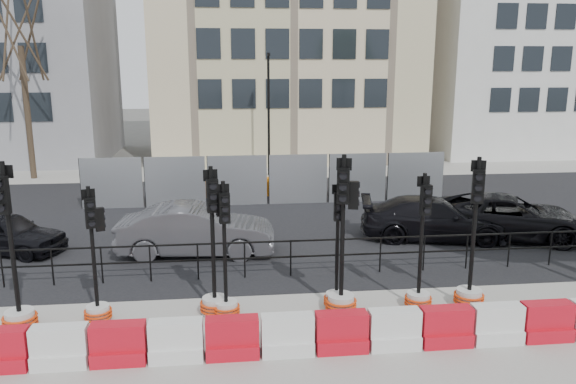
{
  "coord_description": "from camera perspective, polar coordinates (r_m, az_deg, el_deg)",
  "views": [
    {
      "loc": [
        -1.6,
        -12.61,
        5.46
      ],
      "look_at": [
        0.13,
        3.0,
        1.87
      ],
      "focal_mm": 35.0,
      "sensor_mm": 36.0,
      "label": 1
    }
  ],
  "objects": [
    {
      "name": "heras_fencing",
      "position": [
        22.84,
        -3.39,
        0.85
      ],
      "size": [
        14.33,
        1.72,
        2.0
      ],
      "color": "#979BA0",
      "rests_on": "ground"
    },
    {
      "name": "traffic_signal_e",
      "position": [
        12.95,
        4.97,
        -9.18
      ],
      "size": [
        0.58,
        0.58,
        2.96
      ],
      "rotation": [
        0.0,
        0.0,
        -0.05
      ],
      "color": "#BABAB5",
      "rests_on": "ground"
    },
    {
      "name": "car_a",
      "position": [
        18.53,
        -26.78,
        -3.74
      ],
      "size": [
        3.75,
        4.5,
        1.21
      ],
      "primitive_type": "imported",
      "rotation": [
        0.0,
        0.0,
        1.22
      ],
      "color": "black",
      "rests_on": "ground"
    },
    {
      "name": "building_white",
      "position": [
        39.36,
        22.79,
        15.6
      ],
      "size": [
        12.0,
        9.06,
        16.0
      ],
      "color": "silver",
      "rests_on": "ground"
    },
    {
      "name": "lamp_post_far",
      "position": [
        27.76,
        -1.98,
        8.23
      ],
      "size": [
        0.12,
        0.56,
        6.0
      ],
      "color": "black",
      "rests_on": "ground"
    },
    {
      "name": "car_b",
      "position": [
        16.56,
        -9.3,
        -3.86
      ],
      "size": [
        2.21,
        4.73,
        1.49
      ],
      "primitive_type": "imported",
      "rotation": [
        0.0,
        0.0,
        1.5
      ],
      "color": "#424246",
      "rests_on": "ground"
    },
    {
      "name": "sidewalk_far",
      "position": [
        29.16,
        -3.06,
        2.07
      ],
      "size": [
        40.0,
        4.0,
        0.02
      ],
      "primitive_type": "cube",
      "color": "gray",
      "rests_on": "ground"
    },
    {
      "name": "traffic_signal_b",
      "position": [
        12.89,
        -18.85,
        -9.45
      ],
      "size": [
        0.59,
        0.59,
        3.01
      ],
      "rotation": [
        0.0,
        0.0,
        0.35
      ],
      "color": "#BABAB5",
      "rests_on": "ground"
    },
    {
      "name": "traffic_signal_c",
      "position": [
        12.51,
        -6.33,
        -9.91
      ],
      "size": [
        0.61,
        0.61,
        3.07
      ],
      "rotation": [
        0.0,
        0.0,
        0.17
      ],
      "color": "#BABAB5",
      "rests_on": "ground"
    },
    {
      "name": "road",
      "position": [
        20.41,
        -1.6,
        -2.62
      ],
      "size": [
        40.0,
        14.0,
        0.03
      ],
      "primitive_type": "cube",
      "color": "black",
      "rests_on": "ground"
    },
    {
      "name": "car_c",
      "position": [
        18.43,
        14.62,
        -2.63
      ],
      "size": [
        3.71,
        5.37,
        1.34
      ],
      "primitive_type": "imported",
      "rotation": [
        0.0,
        0.0,
        1.37
      ],
      "color": "black",
      "rests_on": "ground"
    },
    {
      "name": "building_cream",
      "position": [
        34.96,
        -0.39,
        18.67
      ],
      "size": [
        15.0,
        10.06,
        18.0
      ],
      "color": "beige",
      "rests_on": "ground"
    },
    {
      "name": "traffic_signal_a",
      "position": [
        13.08,
        -25.82,
        -9.62
      ],
      "size": [
        0.71,
        0.71,
        3.6
      ],
      "rotation": [
        0.0,
        0.0,
        -0.16
      ],
      "color": "#BABAB5",
      "rests_on": "ground"
    },
    {
      "name": "sidewalk_near",
      "position": [
        11.16,
        2.85,
        -16.39
      ],
      "size": [
        40.0,
        6.0,
        0.02
      ],
      "primitive_type": "cube",
      "color": "gray",
      "rests_on": "ground"
    },
    {
      "name": "building_grey",
      "position": [
        36.78,
        -26.86,
        13.92
      ],
      "size": [
        11.0,
        9.06,
        14.0
      ],
      "color": "gray",
      "rests_on": "ground"
    },
    {
      "name": "traffic_signal_d",
      "position": [
        12.61,
        -7.46,
        -8.93
      ],
      "size": [
        0.66,
        0.66,
        3.36
      ],
      "rotation": [
        0.0,
        0.0,
        0.21
      ],
      "color": "#BABAB5",
      "rests_on": "ground"
    },
    {
      "name": "traffic_signal_h",
      "position": [
        13.56,
        18.04,
        -8.25
      ],
      "size": [
        0.69,
        0.69,
        3.5
      ],
      "rotation": [
        0.0,
        0.0,
        -0.32
      ],
      "color": "#BABAB5",
      "rests_on": "ground"
    },
    {
      "name": "traffic_signal_f",
      "position": [
        12.6,
        5.51,
        -8.62
      ],
      "size": [
        0.71,
        0.71,
        3.6
      ],
      "rotation": [
        0.0,
        0.0,
        -0.26
      ],
      "color": "#BABAB5",
      "rests_on": "ground"
    },
    {
      "name": "kerb_railing",
      "position": [
        14.69,
        0.28,
        -6.09
      ],
      "size": [
        18.0,
        0.04,
        1.0
      ],
      "color": "black",
      "rests_on": "ground"
    },
    {
      "name": "car_d",
      "position": [
        19.3,
        21.41,
        -2.35
      ],
      "size": [
        5.49,
        6.46,
        1.39
      ],
      "primitive_type": "imported",
      "rotation": [
        0.0,
        0.0,
        1.22
      ],
      "color": "black",
      "rests_on": "ground"
    },
    {
      "name": "ground",
      "position": [
        13.83,
        0.85,
        -10.39
      ],
      "size": [
        120.0,
        120.0,
        0.0
      ],
      "primitive_type": "plane",
      "color": "#51514C",
      "rests_on": "ground"
    },
    {
      "name": "traffic_signal_g",
      "position": [
        13.19,
        13.2,
        -8.87
      ],
      "size": [
        0.62,
        0.62,
        3.16
      ],
      "rotation": [
        0.0,
        0.0,
        0.08
      ],
      "color": "#BABAB5",
      "rests_on": "ground"
    },
    {
      "name": "barrier_row",
      "position": [
        11.16,
        2.7,
        -14.3
      ],
      "size": [
        12.55,
        0.5,
        0.8
      ],
      "color": "red",
      "rests_on": "ground"
    },
    {
      "name": "tree_bare_far",
      "position": [
        29.66,
        -25.6,
        13.95
      ],
      "size": [
        2.0,
        2.0,
        9.0
      ],
      "color": "#473828",
      "rests_on": "ground"
    }
  ]
}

